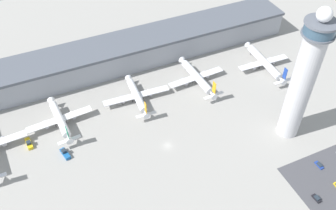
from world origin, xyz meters
TOP-DOWN VIEW (x-y plane):
  - ground_plane at (0.00, 0.00)m, footprint 1000.00×1000.00m
  - terminal_building at (0.00, 70.00)m, footprint 218.60×25.00m
  - control_tower at (59.21, -15.87)m, footprint 13.78×13.78m
  - airplane_gate_bravo at (-44.31, 34.97)m, footprint 33.96×33.72m
  - airplane_gate_charlie at (-2.11, 36.10)m, footprint 37.19×33.67m
  - airplane_gate_delta at (34.93, 36.40)m, footprint 34.18×37.65m
  - airplane_gate_echo at (78.09, 31.77)m, footprint 32.57×40.09m
  - service_truck_catering at (-61.68, 28.48)m, footprint 3.23×7.65m
  - service_truck_baggage at (-46.96, 15.06)m, footprint 3.99×7.52m
  - car_red_hatchback at (59.53, -40.08)m, footprint 1.80×4.70m
  - car_navy_sedan at (46.46, -53.67)m, footprint 2.04×4.41m

SIDE VIEW (x-z plane):
  - ground_plane at x=0.00m, z-range 0.00..0.00m
  - car_red_hatchback at x=59.53m, z-range -0.16..1.21m
  - car_navy_sedan at x=46.46m, z-range -0.18..1.40m
  - service_truck_catering at x=-61.68m, z-range -0.45..2.49m
  - service_truck_baggage at x=-46.96m, z-range -0.47..2.62m
  - airplane_gate_charlie at x=-2.11m, z-range -2.23..9.91m
  - airplane_gate_delta at x=34.93m, z-range -2.56..10.70m
  - airplane_gate_echo at x=78.09m, z-range -2.41..10.95m
  - airplane_gate_bravo at x=-44.31m, z-range -2.10..10.93m
  - terminal_building at x=0.00m, z-range 0.10..16.62m
  - control_tower at x=59.21m, z-range -0.56..69.50m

